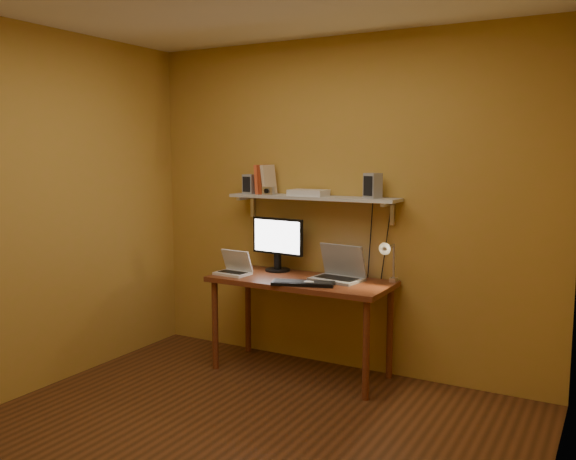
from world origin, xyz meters
The scene contains 14 objects.
room centered at (0.00, 0.00, 1.30)m, with size 3.44×3.24×2.64m.
desk centered at (-0.19, 1.28, 0.66)m, with size 1.40×0.60×0.75m.
wall_shelf centered at (-0.19, 1.47, 1.36)m, with size 1.40×0.25×0.21m.
monitor centered at (-0.50, 1.47, 0.99)m, with size 0.48×0.22×0.43m.
laptop centered at (0.09, 1.39, 0.82)m, with size 0.40×0.31×0.27m.
netbook centered at (-0.73, 1.18, 0.80)m, with size 0.28×0.21×0.19m.
keyboard centered at (-0.07, 1.09, 0.76)m, with size 0.46×0.15×0.02m, color black.
mouse centered at (-0.03, 1.10, 0.77)m, with size 0.10×0.06×0.03m, color white.
desk_lamp centered at (0.47, 1.41, 0.96)m, with size 0.09×0.23×0.38m.
speaker_left centered at (-0.76, 1.46, 1.45)m, with size 0.09×0.09×0.16m, color gray.
speaker_right centered at (0.31, 1.48, 1.47)m, with size 0.10×0.10×0.19m, color gray.
books centered at (-0.62, 1.48, 1.49)m, with size 0.13×0.17×0.24m.
shelf_camera centered at (-0.55, 1.39, 1.41)m, with size 0.11×0.06×0.07m.
router centered at (-0.22, 1.47, 1.40)m, with size 0.29×0.19×0.05m, color white.
Camera 1 is at (1.96, -2.77, 1.71)m, focal length 38.00 mm.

